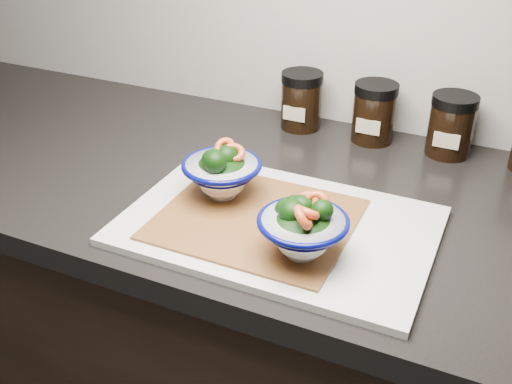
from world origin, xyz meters
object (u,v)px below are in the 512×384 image
at_px(bowl_left, 222,172).
at_px(bowl_right, 302,228).
at_px(cutting_board, 278,226).
at_px(spice_jar_a, 301,100).
at_px(spice_jar_b, 374,112).
at_px(spice_jar_c, 451,125).

relative_size(bowl_left, bowl_right, 1.01).
bearing_deg(cutting_board, spice_jar_a, 105.95).
relative_size(bowl_left, spice_jar_b, 1.10).
height_order(spice_jar_b, spice_jar_c, same).
bearing_deg(bowl_right, bowl_left, 151.15).
bearing_deg(spice_jar_a, bowl_left, -90.91).
xyz_separation_m(cutting_board, bowl_right, (0.06, -0.06, 0.05)).
distance_m(cutting_board, spice_jar_a, 0.38).
xyz_separation_m(bowl_right, spice_jar_a, (-0.16, 0.42, 0.00)).
relative_size(spice_jar_a, spice_jar_c, 1.00).
xyz_separation_m(cutting_board, spice_jar_a, (-0.10, 0.36, 0.05)).
relative_size(bowl_left, spice_jar_c, 1.10).
bearing_deg(bowl_left, cutting_board, -16.22).
bearing_deg(spice_jar_a, spice_jar_c, 0.00).
distance_m(bowl_right, spice_jar_a, 0.45).
bearing_deg(spice_jar_c, cutting_board, -117.12).
xyz_separation_m(spice_jar_a, spice_jar_b, (0.15, 0.00, 0.00)).
distance_m(spice_jar_a, spice_jar_b, 0.15).
height_order(cutting_board, spice_jar_a, spice_jar_a).
xyz_separation_m(bowl_left, spice_jar_a, (0.01, 0.33, 0.00)).
relative_size(bowl_right, spice_jar_c, 1.09).
distance_m(cutting_board, spice_jar_b, 0.37).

